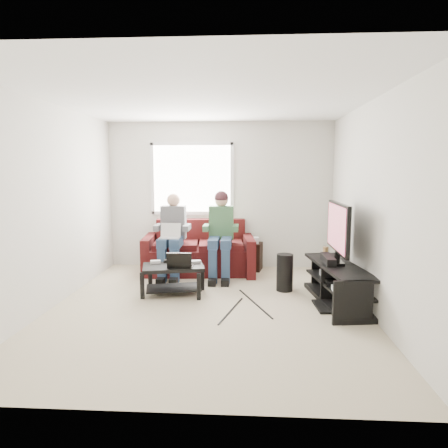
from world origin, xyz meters
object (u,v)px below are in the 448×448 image
Objects in this scene: tv_stand at (338,286)px; end_table at (252,255)px; coffee_table at (173,273)px; subwoofer at (285,272)px; tv at (338,229)px; sofa at (199,253)px.

tv_stand is 2.75× the size of end_table.
coffee_table is 2.26m from tv_stand.
tv_stand is at bearing -37.86° from subwoofer.
subwoofer is (1.59, 0.27, -0.04)m from coffee_table.
sofa is at bearing 144.82° from tv.
tv_stand is (2.04, -1.53, -0.09)m from sofa.
tv is at bearing -3.63° from coffee_table.
coffee_table is 1.71× the size of subwoofer.
end_table reaches higher than tv_stand.
end_table is at bearing 124.71° from tv.
sofa reaches higher than coffee_table.
sofa is 3.60× the size of subwoofer.
subwoofer is (-0.65, 0.41, -0.70)m from tv.
tv is 1.88× the size of end_table.
tv is at bearing -55.29° from end_table.
coffee_table is at bearing -170.51° from subwoofer.
subwoofer is at bearing 9.49° from coffee_table.
coffee_table is 0.58× the size of tv_stand.
tv is 2.08m from end_table.
tv reaches higher than subwoofer.
coffee_table is at bearing -99.21° from sofa.
sofa is 3.33× the size of end_table.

